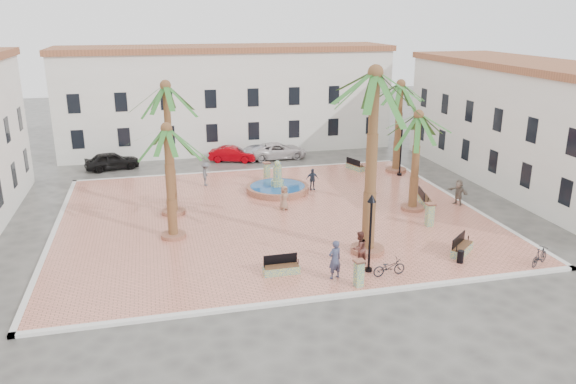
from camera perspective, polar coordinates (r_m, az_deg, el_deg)
name	(u,v)px	position (r m, az deg, el deg)	size (l,w,h in m)	color
ground	(273,217)	(35.45, -1.57, -2.58)	(120.00, 120.00, 0.00)	#56544F
plaza	(273,216)	(35.43, -1.57, -2.47)	(26.00, 22.00, 0.15)	#E3836A
kerb_n	(244,171)	(45.73, -4.51, 2.16)	(26.30, 0.30, 0.16)	silver
kerb_s	(325,298)	(25.70, 3.75, -10.68)	(26.30, 0.30, 0.16)	silver
kerb_e	(458,200)	(40.07, 16.91, -0.83)	(0.30, 22.30, 0.16)	silver
kerb_w	(53,235)	(35.25, -22.75, -4.00)	(0.30, 22.30, 0.16)	silver
building_north	(227,98)	(53.51, -6.24, 9.51)	(30.40, 7.40, 9.50)	white
building_east	(537,126)	(44.49, 23.97, 6.12)	(7.40, 26.40, 9.00)	white
fountain	(278,187)	(39.94, -1.07, 0.47)	(4.43, 4.43, 2.29)	#A9664D
palm_nw	(166,100)	(34.70, -12.26, 9.14)	(4.89, 4.89, 8.40)	#A9664D
palm_sw	(167,142)	(31.02, -12.17, 5.01)	(4.59, 4.59, 6.59)	#A9664D
palm_s	(375,93)	(28.11, 8.79, 9.87)	(5.79, 5.79, 9.81)	#A9664D
palm_e	(418,127)	(35.92, 13.06, 6.44)	(4.79, 4.79, 6.50)	#A9664D
palm_ne	(400,95)	(44.78, 11.34, 9.63)	(5.36, 5.36, 7.34)	#A9664D
bench_s	(281,269)	(27.56, -0.68, -7.80)	(1.79, 0.56, 0.94)	gray
bench_se	(462,249)	(31.14, 17.23, -5.52)	(1.81, 1.66, 0.99)	gray
bench_e	(424,200)	(38.41, 13.67, -0.79)	(1.03, 2.01, 1.02)	gray
bench_ne	(355,167)	(45.93, 6.81, 2.59)	(1.11, 1.86, 0.94)	gray
lamppost_s	(371,220)	(27.17, 8.42, -2.80)	(0.43, 0.43, 3.99)	black
lamppost_e	(402,139)	(44.24, 11.46, 5.29)	(0.47, 0.47, 4.28)	black
bollard_se	(359,273)	(26.42, 7.21, -8.14)	(0.53, 0.53, 1.31)	gray
bollard_n	(267,171)	(42.60, -2.16, 2.15)	(0.58, 0.58, 1.40)	gray
bollard_e	(430,214)	(34.42, 14.21, -2.20)	(0.52, 0.52, 1.43)	gray
litter_bin	(460,257)	(30.01, 17.12, -6.30)	(0.34, 0.34, 0.65)	black
cyclist_a	(335,259)	(26.93, 4.78, -6.85)	(0.71, 0.47, 1.95)	#373B56
bicycle_a	(389,267)	(27.76, 10.23, -7.52)	(0.58, 1.66, 0.87)	black
cyclist_b	(359,248)	(28.51, 7.25, -5.67)	(0.86, 0.67, 1.78)	#572D27
bicycle_b	(540,256)	(31.09, 24.20, -5.98)	(0.45, 1.58, 0.95)	black
pedestrian_fountain_a	(284,198)	(36.12, -0.39, -0.59)	(0.78, 0.51, 1.60)	#8A6852
pedestrian_fountain_b	(312,179)	(40.30, 2.48, 1.31)	(0.91, 0.38, 1.55)	#323D51
pedestrian_north	(206,174)	(41.64, -8.36, 1.81)	(1.13, 0.65, 1.75)	#54555A
pedestrian_east	(458,192)	(38.76, 16.93, -0.01)	(1.59, 0.51, 1.71)	#7B6C5E
car_black	(112,161)	(48.34, -17.45, 3.05)	(1.74, 4.33, 1.47)	black
car_red	(233,154)	(48.91, -5.64, 3.86)	(1.40, 4.01, 1.32)	#930008
car_silver	(261,152)	(49.67, -2.77, 4.10)	(1.75, 4.31, 1.25)	silver
car_white	(278,151)	(49.74, -1.00, 4.22)	(2.32, 5.03, 1.40)	silver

